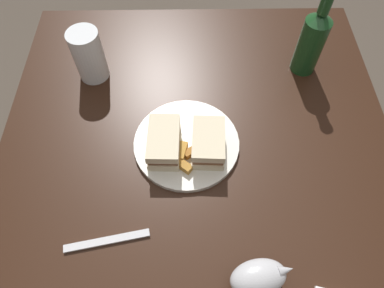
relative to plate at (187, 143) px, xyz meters
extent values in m
plane|color=#4C4238|center=(-0.03, -0.03, -0.73)|extent=(6.00, 6.00, 0.00)
cube|color=black|center=(-0.03, -0.03, -0.37)|extent=(1.10, 0.98, 0.72)
cylinder|color=silver|center=(0.00, 0.00, 0.00)|extent=(0.26, 0.26, 0.01)
cube|color=beige|center=(-0.02, 0.05, 0.02)|extent=(0.12, 0.08, 0.02)
cube|color=brown|center=(-0.02, 0.05, 0.04)|extent=(0.12, 0.07, 0.01)
cube|color=beige|center=(-0.02, 0.05, 0.05)|extent=(0.12, 0.08, 0.02)
cube|color=beige|center=(-0.02, -0.05, 0.02)|extent=(0.12, 0.08, 0.02)
cube|color=#8C5B3D|center=(-0.02, -0.05, 0.04)|extent=(0.11, 0.08, 0.02)
cube|color=beige|center=(-0.02, -0.05, 0.05)|extent=(0.12, 0.08, 0.02)
cube|color=gold|center=(-0.03, 0.01, 0.02)|extent=(0.05, 0.03, 0.02)
cube|color=#B77F33|center=(-0.07, 0.01, 0.02)|extent=(0.04, 0.05, 0.02)
cube|color=#AD702D|center=(-0.03, -0.01, 0.01)|extent=(0.04, 0.04, 0.02)
cylinder|color=white|center=(0.24, 0.26, 0.07)|extent=(0.08, 0.08, 0.15)
cylinder|color=gold|center=(0.24, 0.26, 0.04)|extent=(0.07, 0.07, 0.09)
cylinder|color=#B7B7BC|center=(-0.32, -0.13, 0.00)|extent=(0.04, 0.04, 0.02)
ellipsoid|color=#B7B7BC|center=(-0.32, -0.13, 0.03)|extent=(0.09, 0.12, 0.05)
ellipsoid|color=#381E0F|center=(-0.32, -0.13, 0.04)|extent=(0.07, 0.10, 0.02)
cone|color=#B7B7BC|center=(-0.31, -0.19, 0.05)|extent=(0.03, 0.03, 0.02)
cylinder|color=#19421E|center=(0.25, -0.33, 0.07)|extent=(0.07, 0.07, 0.16)
cone|color=#19421E|center=(0.25, -0.33, 0.17)|extent=(0.07, 0.07, 0.02)
cylinder|color=#19421E|center=(0.25, -0.33, 0.21)|extent=(0.03, 0.03, 0.06)
cube|color=silver|center=(-0.24, 0.17, 0.00)|extent=(0.05, 0.18, 0.01)
camera|label=1|loc=(-0.44, -0.01, 0.72)|focal=32.22mm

